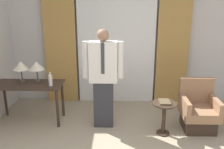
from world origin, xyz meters
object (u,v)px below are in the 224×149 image
Objects in this scene: bottle_near_edge at (50,80)px; side_table at (164,113)px; table_lamp_left at (21,66)px; person at (103,76)px; desk at (29,89)px; book at (165,102)px; armchair at (198,111)px; table_lamp_right at (37,66)px.

bottle_near_edge is 0.44× the size of side_table.
table_lamp_left is 1.55m from person.
table_lamp_left reaches higher than desk.
bottle_near_edge reaches higher than side_table.
book is (-0.00, 0.01, 0.20)m from side_table.
armchair is 0.68m from side_table.
desk is at bearing -139.25° from table_lamp_right.
desk is at bearing 170.30° from book.
bottle_near_edge is 0.94m from person.
bottle_near_edge is (0.44, -0.09, 0.21)m from desk.
desk is 0.50m from bottle_near_edge.
table_lamp_left is 0.68× the size of side_table.
table_lamp_left is at bearing 159.60° from bottle_near_edge.
table_lamp_left is 2.64m from book.
desk is 0.45m from table_lamp_left.
armchair is at bearing -3.74° from desk.
armchair is at bearing -5.80° from table_lamp_left.
bottle_near_edge is 0.14× the size of person.
desk is 2.44m from book.
desk is 3.07m from armchair.
book is at bearing -13.35° from table_lamp_right.
bottle_near_edge is 2.01m from book.
table_lamp_left and table_lamp_right have the same top height.
table_lamp_right is 0.68× the size of side_table.
table_lamp_right is 1.27m from person.
table_lamp_right is (0.14, 0.12, 0.40)m from desk.
table_lamp_right is at bearing 166.53° from side_table.
side_table is at bearing -9.37° from bottle_near_edge.
bottle_near_edge is at bearing -20.40° from table_lamp_left.
bottle_near_edge is at bearing -36.36° from table_lamp_right.
bottle_near_edge is at bearing -11.91° from desk.
side_table is at bearing -11.99° from table_lamp_left.
desk is at bearing -40.75° from table_lamp_left.
table_lamp_left is 0.29m from table_lamp_right.
table_lamp_left reaches higher than book.
person reaches higher than bottle_near_edge.
table_lamp_left is at bearing 139.25° from desk.
desk is 0.71× the size of person.
desk is 3.22× the size of table_lamp_right.
bottle_near_edge is at bearing 177.67° from armchair.
armchair is (3.05, -0.20, -0.32)m from desk.
bottle_near_edge reaches higher than armchair.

